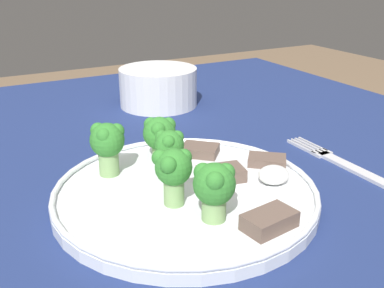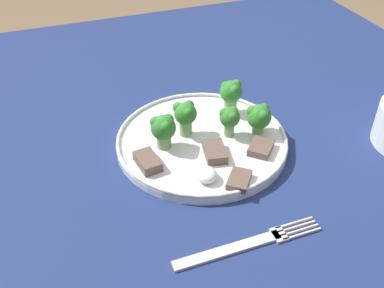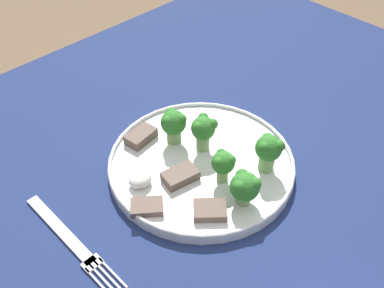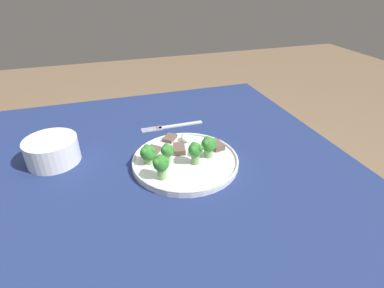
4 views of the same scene
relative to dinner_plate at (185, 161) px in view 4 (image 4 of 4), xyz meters
The scene contains 14 objects.
table 0.14m from the dinner_plate, 113.32° to the left, with size 1.10×1.03×0.76m.
dinner_plate is the anchor object (origin of this frame).
fork 0.22m from the dinner_plate, ahead, with size 0.02×0.20×0.00m.
cream_bowl 0.35m from the dinner_plate, 70.28° to the left, with size 0.13×0.13×0.07m.
broccoli_floret_near_rim_left 0.10m from the dinner_plate, 81.77° to the left, with size 0.04×0.04×0.05m.
broccoli_floret_center_left 0.06m from the dinner_plate, 84.94° to the left, with size 0.03×0.03×0.05m.
broccoli_floret_back_left 0.10m from the dinner_plate, 126.49° to the left, with size 0.04×0.04×0.06m.
broccoli_floret_front_left 0.05m from the dinner_plate, 139.33° to the right, with size 0.04×0.04×0.06m.
broccoli_floret_center_back 0.07m from the dinner_plate, 92.73° to the right, with size 0.04×0.04×0.06m.
meat_slice_front_slice 0.12m from the dinner_plate, ahead, with size 0.05×0.05×0.01m.
meat_slice_middle_slice 0.10m from the dinner_plate, 51.50° to the left, with size 0.05×0.05×0.01m.
meat_slice_rear_slice 0.05m from the dinner_plate, ahead, with size 0.05×0.04×0.01m.
meat_slice_edge_slice 0.11m from the dinner_plate, 71.74° to the right, with size 0.05×0.04×0.02m.
sauce_dollop 0.10m from the dinner_plate, 17.69° to the right, with size 0.03×0.03×0.02m.
Camera 4 is at (-0.59, 0.11, 1.20)m, focal length 28.00 mm.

